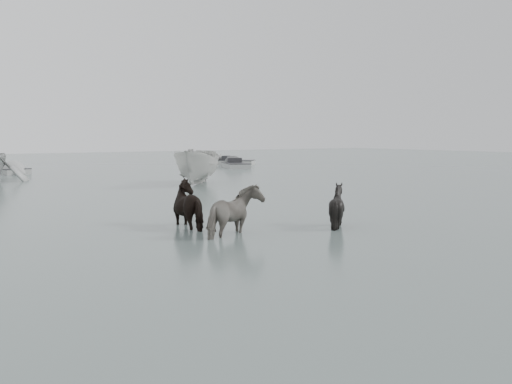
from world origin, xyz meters
The scene contains 8 objects.
ground centered at (0.00, 0.00, 0.00)m, with size 140.00×140.00×0.00m, color #566662.
pony_pinto centered at (0.01, 0.73, 0.78)m, with size 0.84×1.85×1.56m, color black.
pony_dark centered at (-0.16, 2.55, 0.83)m, with size 1.65×1.41×1.66m, color black.
pony_black centered at (3.13, 0.35, 0.72)m, with size 1.16×1.31×1.44m, color black.
boat_small centered at (6.32, 14.54, 0.99)m, with size 1.93×5.14×1.99m, color #B7B7B2.
skiff_port centered at (15.56, 25.79, 0.38)m, with size 4.56×1.60×0.75m, color gray, non-canonical shape.
skiff_mid centered at (-0.40, 28.47, 0.38)m, with size 4.97×1.60×0.75m, color #969896, non-canonical shape.
skiff_star centered at (17.98, 30.20, 0.38)m, with size 4.99×1.60×0.75m, color #A1A29E, non-canonical shape.
Camera 1 is at (-7.48, -11.46, 2.53)m, focal length 40.00 mm.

